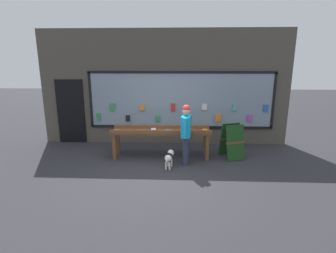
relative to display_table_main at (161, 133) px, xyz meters
name	(u,v)px	position (x,y,z in m)	size (l,w,h in m)	color
ground_plane	(158,171)	(0.00, -1.00, -0.70)	(40.00, 40.00, 0.00)	#2D2D33
shopfront_facade	(164,89)	(0.00, 1.39, 1.10)	(7.97, 0.29, 3.65)	#4C473D
display_table_main	(161,133)	(0.00, 0.00, 0.00)	(2.77, 0.71, 0.86)	brown
person_browsing	(186,131)	(0.69, -0.53, 0.23)	(0.27, 0.64, 1.60)	#2D334C
small_dog	(169,157)	(0.26, -0.78, -0.40)	(0.26, 0.59, 0.42)	white
sandwich_board_sign	(232,141)	(2.00, 0.05, -0.20)	(0.68, 0.74, 0.97)	#193F19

